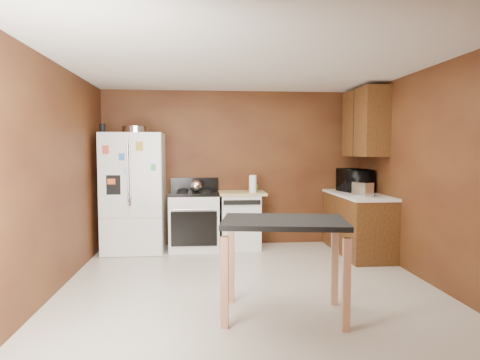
{
  "coord_description": "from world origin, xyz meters",
  "views": [
    {
      "loc": [
        -0.51,
        -4.71,
        1.54
      ],
      "look_at": [
        -0.02,
        0.85,
        1.15
      ],
      "focal_mm": 32.0,
      "sensor_mm": 36.0,
      "label": 1
    }
  ],
  "objects": [
    {
      "name": "floor",
      "position": [
        0.0,
        0.0,
        0.0
      ],
      "size": [
        4.5,
        4.5,
        0.0
      ],
      "primitive_type": "plane",
      "color": "beige",
      "rests_on": "ground"
    },
    {
      "name": "ceiling",
      "position": [
        0.0,
        0.0,
        2.5
      ],
      "size": [
        4.5,
        4.5,
        0.0
      ],
      "primitive_type": "plane",
      "rotation": [
        3.14,
        0.0,
        0.0
      ],
      "color": "white",
      "rests_on": "ground"
    },
    {
      "name": "wall_back",
      "position": [
        0.0,
        2.25,
        1.25
      ],
      "size": [
        4.2,
        0.0,
        4.2
      ],
      "primitive_type": "plane",
      "rotation": [
        1.57,
        0.0,
        0.0
      ],
      "color": "#5B3417",
      "rests_on": "ground"
    },
    {
      "name": "wall_front",
      "position": [
        0.0,
        -2.25,
        1.25
      ],
      "size": [
        4.2,
        0.0,
        4.2
      ],
      "primitive_type": "plane",
      "rotation": [
        -1.57,
        0.0,
        0.0
      ],
      "color": "#5B3417",
      "rests_on": "ground"
    },
    {
      "name": "wall_left",
      "position": [
        -2.1,
        0.0,
        1.25
      ],
      "size": [
        0.0,
        4.5,
        4.5
      ],
      "primitive_type": "plane",
      "rotation": [
        1.57,
        0.0,
        1.57
      ],
      "color": "#5B3417",
      "rests_on": "ground"
    },
    {
      "name": "wall_right",
      "position": [
        2.1,
        0.0,
        1.25
      ],
      "size": [
        0.0,
        4.5,
        4.5
      ],
      "primitive_type": "plane",
      "rotation": [
        1.57,
        0.0,
        -1.57
      ],
      "color": "#5B3417",
      "rests_on": "ground"
    },
    {
      "name": "roasting_pan",
      "position": [
        -1.5,
        1.83,
        1.85
      ],
      "size": [
        0.4,
        0.4,
        0.1
      ],
      "primitive_type": "cylinder",
      "color": "silver",
      "rests_on": "refrigerator"
    },
    {
      "name": "pen_cup",
      "position": [
        -1.98,
        1.77,
        1.87
      ],
      "size": [
        0.09,
        0.09,
        0.13
      ],
      "primitive_type": "cylinder",
      "color": "black",
      "rests_on": "refrigerator"
    },
    {
      "name": "kettle",
      "position": [
        -0.61,
        1.84,
        0.99
      ],
      "size": [
        0.19,
        0.19,
        0.19
      ],
      "primitive_type": "sphere",
      "color": "silver",
      "rests_on": "gas_range"
    },
    {
      "name": "paper_towel",
      "position": [
        0.27,
        1.86,
        1.02
      ],
      "size": [
        0.12,
        0.12,
        0.27
      ],
      "primitive_type": "cylinder",
      "rotation": [
        0.0,
        0.0,
        -0.03
      ],
      "color": "white",
      "rests_on": "dishwasher"
    },
    {
      "name": "green_canister",
      "position": [
        0.31,
        2.03,
        0.95
      ],
      "size": [
        0.11,
        0.11,
        0.11
      ],
      "primitive_type": "cylinder",
      "rotation": [
        0.0,
        0.0,
        0.06
      ],
      "color": "green",
      "rests_on": "dishwasher"
    },
    {
      "name": "toaster",
      "position": [
        1.73,
        1.09,
        1.0
      ],
      "size": [
        0.25,
        0.31,
        0.19
      ],
      "primitive_type": "cube",
      "rotation": [
        0.0,
        0.0,
        0.39
      ],
      "color": "silver",
      "rests_on": "right_cabinets"
    },
    {
      "name": "microwave",
      "position": [
        1.83,
        1.67,
        1.06
      ],
      "size": [
        0.52,
        0.66,
        0.32
      ],
      "primitive_type": "imported",
      "rotation": [
        0.0,
        0.0,
        1.8
      ],
      "color": "black",
      "rests_on": "right_cabinets"
    },
    {
      "name": "refrigerator",
      "position": [
        -1.55,
        1.86,
        0.9
      ],
      "size": [
        0.9,
        0.8,
        1.8
      ],
      "color": "white",
      "rests_on": "ground"
    },
    {
      "name": "gas_range",
      "position": [
        -0.64,
        1.92,
        0.46
      ],
      "size": [
        0.76,
        0.68,
        1.1
      ],
      "color": "white",
      "rests_on": "ground"
    },
    {
      "name": "dishwasher",
      "position": [
        0.08,
        1.95,
        0.45
      ],
      "size": [
        0.78,
        0.63,
        0.89
      ],
      "color": "white",
      "rests_on": "ground"
    },
    {
      "name": "right_cabinets",
      "position": [
        1.84,
        1.48,
        0.91
      ],
      "size": [
        0.63,
        1.58,
        2.45
      ],
      "color": "brown",
      "rests_on": "ground"
    },
    {
      "name": "island",
      "position": [
        0.24,
        -0.86,
        0.76
      ],
      "size": [
        1.23,
        0.91,
        0.91
      ],
      "color": "black",
      "rests_on": "ground"
    }
  ]
}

